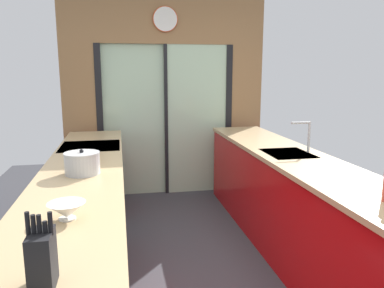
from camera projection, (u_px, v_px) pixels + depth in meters
name	position (u px, v px, depth m)	size (l,w,h in m)	color
ground_plane	(191.00, 253.00, 3.48)	(5.04, 7.60, 0.02)	#38383D
back_wall_unit	(165.00, 81.00, 4.92)	(2.64, 0.12, 2.70)	olive
left_counter_run	(83.00, 235.00, 2.77)	(0.62, 3.80, 0.92)	#AD0C0F
right_counter_run	(300.00, 210.00, 3.28)	(0.62, 3.80, 0.92)	#AD0C0F
sink_faucet	(306.00, 132.00, 3.42)	(0.19, 0.02, 0.29)	#B7BABC
oven_range	(93.00, 190.00, 3.85)	(0.60, 0.60, 0.92)	#B7BABC
mixing_bowl	(67.00, 210.00, 1.89)	(0.19, 0.19, 0.09)	silver
knife_block	(42.00, 259.00, 1.28)	(0.09, 0.14, 0.28)	black
stock_pot	(82.00, 163.00, 2.72)	(0.26, 0.26, 0.18)	#B7BABC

